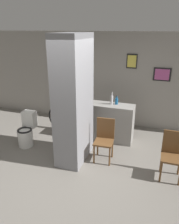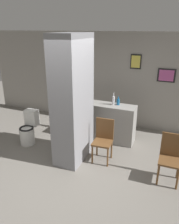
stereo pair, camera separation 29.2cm
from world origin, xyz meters
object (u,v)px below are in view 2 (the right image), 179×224
object	(u,v)px
chair_near_pillar	(103,138)
chair_by_doorway	(170,156)
toilet	(29,130)
bicycle	(78,119)
bottle_tall	(113,100)

from	to	relation	value
chair_near_pillar	chair_by_doorway	distance (m)	1.36
toilet	bicycle	world-z (taller)	toilet
chair_by_doorway	bicycle	size ratio (longest dim) A/B	0.55
chair_near_pillar	bottle_tall	xyz separation A→B (m)	(-0.08, 0.92, 0.56)
toilet	bicycle	xyz separation A→B (m)	(0.86, 1.03, 0.04)
toilet	chair_by_doorway	xyz separation A→B (m)	(3.29, -0.16, 0.16)
bicycle	bottle_tall	distance (m)	1.21
chair_near_pillar	chair_by_doorway	size ratio (longest dim) A/B	1.00
chair_near_pillar	chair_by_doorway	world-z (taller)	same
chair_near_pillar	chair_by_doorway	xyz separation A→B (m)	(1.35, -0.17, 0.00)
toilet	bicycle	bearing A→B (deg)	50.23
chair_near_pillar	toilet	bearing A→B (deg)	176.74
bottle_tall	bicycle	bearing A→B (deg)	174.30
toilet	bottle_tall	world-z (taller)	bottle_tall
toilet	chair_by_doorway	size ratio (longest dim) A/B	0.88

